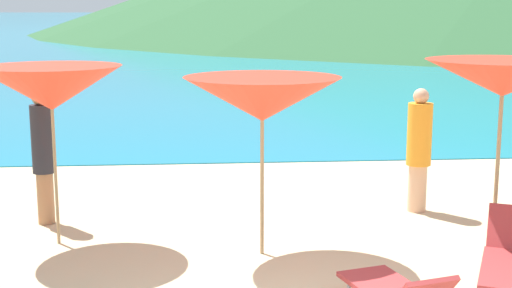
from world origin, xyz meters
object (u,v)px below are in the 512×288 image
(beachgoer_0, at_px, (419,147))
(beachgoer_3, at_px, (43,151))
(umbrella_2, at_px, (262,99))
(umbrella_3, at_px, (503,78))
(umbrella_1, at_px, (51,88))
(lounge_chair_2, at_px, (512,258))

(beachgoer_0, xyz_separation_m, beachgoer_3, (-5.35, -0.20, 0.06))
(umbrella_2, height_order, beachgoer_3, umbrella_2)
(beachgoer_3, bearing_deg, umbrella_3, -18.78)
(umbrella_1, distance_m, beachgoer_3, 1.38)
(umbrella_1, xyz_separation_m, beachgoer_3, (-0.33, 0.92, -0.97))
(umbrella_3, bearing_deg, beachgoer_0, 104.97)
(lounge_chair_2, bearing_deg, beachgoer_3, 178.55)
(umbrella_2, relative_size, umbrella_3, 0.92)
(umbrella_2, relative_size, beachgoer_3, 1.15)
(lounge_chair_2, xyz_separation_m, beachgoer_3, (-5.52, 2.74, 0.73))
(lounge_chair_2, bearing_deg, umbrella_1, -174.38)
(lounge_chair_2, relative_size, beachgoer_0, 0.93)
(lounge_chair_2, height_order, beachgoer_3, beachgoer_3)
(umbrella_2, distance_m, beachgoer_3, 3.38)
(umbrella_2, height_order, lounge_chair_2, umbrella_2)
(umbrella_1, height_order, umbrella_2, umbrella_1)
(beachgoer_0, bearing_deg, umbrella_3, -141.11)
(lounge_chair_2, bearing_deg, umbrella_3, 101.38)
(umbrella_1, distance_m, umbrella_2, 2.63)
(umbrella_3, bearing_deg, umbrella_1, 173.72)
(umbrella_1, bearing_deg, umbrella_3, -6.28)
(umbrella_1, xyz_separation_m, lounge_chair_2, (5.19, -1.82, -1.70))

